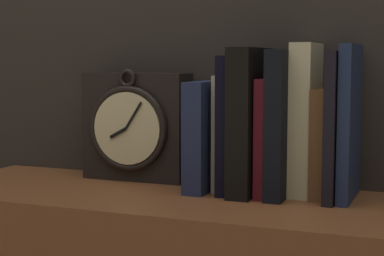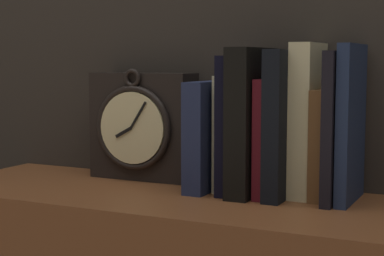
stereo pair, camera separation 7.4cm
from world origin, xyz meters
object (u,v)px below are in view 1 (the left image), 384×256
at_px(clock, 136,126).
at_px(book_slot9_navy, 350,122).
at_px(book_slot0_navy, 209,135).
at_px(book_slot2_black, 234,124).
at_px(book_slot8_black, 336,126).
at_px(book_slot4_maroon, 270,136).
at_px(book_slot6_cream, 306,119).
at_px(book_slot1_cream, 226,132).
at_px(book_slot5_black, 284,123).
at_px(book_slot7_brown, 323,143).
at_px(book_slot3_black, 250,121).

distance_m(clock, book_slot9_navy, 0.41).
relative_size(clock, book_slot0_navy, 1.11).
bearing_deg(clock, book_slot2_black, -8.62).
distance_m(book_slot0_navy, book_slot8_black, 0.22).
bearing_deg(book_slot4_maroon, clock, 173.50).
height_order(book_slot0_navy, book_slot9_navy, book_slot9_navy).
height_order(book_slot6_cream, book_slot9_navy, book_slot6_cream).
bearing_deg(book_slot1_cream, book_slot5_black, -10.16).
relative_size(clock, book_slot7_brown, 1.18).
bearing_deg(book_slot3_black, book_slot1_cream, 157.19).
bearing_deg(book_slot5_black, book_slot4_maroon, 165.63).
bearing_deg(book_slot9_navy, book_slot4_maroon, -179.17).
relative_size(book_slot1_cream, book_slot5_black, 0.82).
distance_m(book_slot2_black, book_slot9_navy, 0.20).
bearing_deg(book_slot4_maroon, book_slot3_black, -165.63).
bearing_deg(book_slot2_black, book_slot5_black, -3.73).
xyz_separation_m(clock, book_slot7_brown, (0.36, -0.02, -0.01)).
distance_m(book_slot5_black, book_slot9_navy, 0.11).
xyz_separation_m(book_slot3_black, book_slot5_black, (0.06, 0.00, -0.00)).
bearing_deg(book_slot7_brown, book_slot2_black, -175.20).
bearing_deg(book_slot0_navy, book_slot9_navy, 1.43).
bearing_deg(book_slot0_navy, book_slot5_black, -0.91).
relative_size(book_slot1_cream, book_slot6_cream, 0.79).
distance_m(book_slot0_navy, book_slot5_black, 0.14).
bearing_deg(book_slot0_navy, clock, 167.77).
relative_size(book_slot1_cream, book_slot3_black, 0.81).
distance_m(clock, book_slot7_brown, 0.36).
bearing_deg(book_slot0_navy, book_slot8_black, 0.46).
xyz_separation_m(book_slot6_cream, book_slot9_navy, (0.08, -0.01, -0.00)).
bearing_deg(book_slot7_brown, book_slot1_cream, 179.65).
xyz_separation_m(clock, book_slot6_cream, (0.33, -0.02, 0.03)).
bearing_deg(book_slot8_black, book_slot6_cream, 162.39).
distance_m(book_slot6_cream, book_slot7_brown, 0.05).
relative_size(book_slot5_black, book_slot6_cream, 0.96).
distance_m(book_slot0_navy, book_slot3_black, 0.08).
bearing_deg(clock, book_slot0_navy, -12.23).
xyz_separation_m(book_slot1_cream, book_slot7_brown, (0.17, -0.00, -0.01)).
distance_m(book_slot1_cream, book_slot5_black, 0.11).
height_order(book_slot0_navy, book_slot8_black, book_slot8_black).
bearing_deg(book_slot2_black, book_slot1_cream, 146.07).
relative_size(book_slot4_maroon, book_slot6_cream, 0.77).
bearing_deg(book_slot0_navy, book_slot6_cream, 6.49).
distance_m(book_slot2_black, book_slot6_cream, 0.12).
relative_size(book_slot5_black, book_slot7_brown, 1.36).
bearing_deg(book_slot7_brown, book_slot9_navy, -12.94).
bearing_deg(book_slot9_navy, book_slot3_black, -176.41).
relative_size(clock, book_slot3_black, 0.85).
distance_m(book_slot3_black, book_slot5_black, 0.06).
bearing_deg(book_slot3_black, book_slot8_black, 2.41).
bearing_deg(clock, book_slot4_maroon, -6.50).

